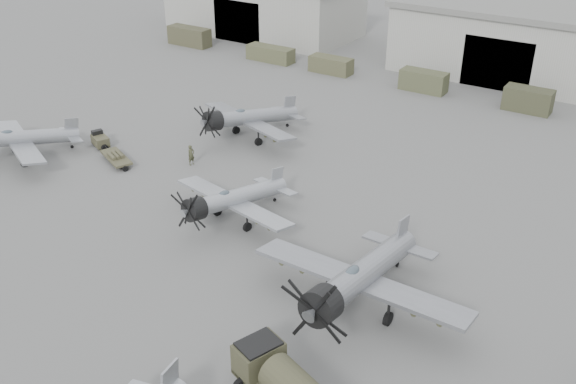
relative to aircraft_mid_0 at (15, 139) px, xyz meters
name	(u,v)px	position (x,y,z in m)	size (l,w,h in m)	color
ground	(180,365)	(30.11, -11.84, -2.08)	(220.00, 220.00, 0.00)	#555553
hangar_left	(264,4)	(-7.89, 50.13, 2.29)	(29.00, 14.80, 8.70)	gray
hangar_center	(515,40)	(30.11, 50.13, 2.29)	(29.00, 14.80, 8.70)	gray
support_truck_0	(189,36)	(-12.64, 38.16, -0.78)	(6.57, 2.20, 2.60)	#3F3E29
support_truck_1	(270,54)	(1.57, 38.16, -1.10)	(6.59, 2.20, 1.96)	#484A30
support_truck_2	(331,65)	(10.89, 38.16, -1.07)	(5.51, 2.20, 2.03)	#46472E
support_truck_3	(424,81)	(23.38, 38.16, -0.89)	(5.45, 2.20, 2.38)	#45482F
support_truck_4	(528,100)	(35.40, 38.16, -0.80)	(5.03, 2.20, 2.56)	#383925
aircraft_mid_0	(15,139)	(0.00, 0.00, 0.00)	(11.20, 10.15, 4.57)	#95999E
aircraft_mid_1	(230,200)	(23.15, 1.76, -0.05)	(11.26, 10.13, 4.47)	#9DA1A6
aircraft_mid_2	(357,279)	(36.10, -2.49, 0.48)	(13.97, 12.57, 5.62)	gray
aircraft_far_0	(245,118)	(14.58, 15.19, 0.16)	(12.33, 11.10, 4.93)	gray
tug_trailer	(106,147)	(5.44, 5.58, -1.53)	(7.29, 4.15, 1.48)	#43412C
ground_crew	(191,155)	(13.88, 7.95, -1.13)	(0.69, 0.45, 1.89)	#3D3F29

